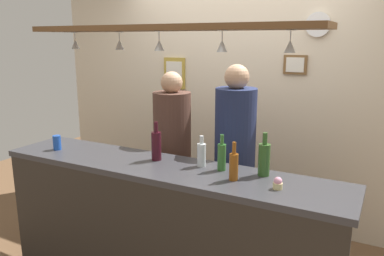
{
  "coord_description": "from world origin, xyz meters",
  "views": [
    {
      "loc": [
        1.43,
        -2.62,
        1.91
      ],
      "look_at": [
        0.0,
        0.1,
        1.19
      ],
      "focal_mm": 35.84,
      "sensor_mm": 36.0,
      "label": 1
    }
  ],
  "objects": [
    {
      "name": "hanging_wineglass_center",
      "position": [
        0.46,
        -0.37,
        1.87
      ],
      "size": [
        0.07,
        0.07,
        0.13
      ],
      "color": "silver",
      "rests_on": "overhead_glass_rack"
    },
    {
      "name": "hanging_wineglass_center_left",
      "position": [
        -0.02,
        -0.35,
        1.87
      ],
      "size": [
        0.07,
        0.07,
        0.13
      ],
      "color": "silver",
      "rests_on": "overhead_glass_rack"
    },
    {
      "name": "bottle_beer_green_import",
      "position": [
        0.42,
        -0.24,
        1.1
      ],
      "size": [
        0.06,
        0.06,
        0.26
      ],
      "color": "#336B2D",
      "rests_on": "bar_counter"
    },
    {
      "name": "hanging_wineglass_far_left",
      "position": [
        -0.88,
        -0.25,
        1.87
      ],
      "size": [
        0.07,
        0.07,
        0.13
      ],
      "color": "silver",
      "rests_on": "overhead_glass_rack"
    },
    {
      "name": "hanging_wineglass_center_right",
      "position": [
        0.87,
        -0.31,
        1.87
      ],
      "size": [
        0.07,
        0.07,
        0.13
      ],
      "color": "silver",
      "rests_on": "overhead_glass_rack"
    },
    {
      "name": "bar_counter",
      "position": [
        0.0,
        -0.5,
        0.67
      ],
      "size": [
        2.7,
        0.55,
        1.0
      ],
      "color": "#38383D",
      "rests_on": "ground_plane"
    },
    {
      "name": "cupcake",
      "position": [
        0.86,
        -0.4,
        1.03
      ],
      "size": [
        0.06,
        0.06,
        0.08
      ],
      "color": "beige",
      "rests_on": "bar_counter"
    },
    {
      "name": "picture_frame_caricature",
      "position": [
        -0.72,
        1.06,
        1.54
      ],
      "size": [
        0.26,
        0.02,
        0.34
      ],
      "color": "#B29338",
      "rests_on": "back_wall"
    },
    {
      "name": "bottle_champagne_green",
      "position": [
        0.71,
        -0.2,
        1.11
      ],
      "size": [
        0.08,
        0.08,
        0.3
      ],
      "color": "#2D5623",
      "rests_on": "bar_counter"
    },
    {
      "name": "picture_frame_upper_small",
      "position": [
        0.6,
        1.06,
        1.67
      ],
      "size": [
        0.22,
        0.02,
        0.18
      ],
      "color": "brown",
      "rests_on": "back_wall"
    },
    {
      "name": "person_middle_brown_shirt",
      "position": [
        -0.28,
        0.26,
        0.98
      ],
      "size": [
        0.34,
        0.34,
        1.63
      ],
      "color": "#2D334C",
      "rests_on": "ground_plane"
    },
    {
      "name": "drink_can",
      "position": [
        -1.01,
        -0.41,
        1.06
      ],
      "size": [
        0.07,
        0.07,
        0.12
      ],
      "primitive_type": "cylinder",
      "color": "#1E4CB2",
      "rests_on": "bar_counter"
    },
    {
      "name": "back_wall",
      "position": [
        0.0,
        1.1,
        1.3
      ],
      "size": [
        4.4,
        0.06,
        2.6
      ],
      "primitive_type": "cube",
      "color": "beige",
      "rests_on": "ground_plane"
    },
    {
      "name": "bottle_wine_dark_red",
      "position": [
        -0.12,
        -0.26,
        1.11
      ],
      "size": [
        0.08,
        0.08,
        0.3
      ],
      "color": "#380F19",
      "rests_on": "bar_counter"
    },
    {
      "name": "wall_clock",
      "position": [
        0.78,
        1.05,
        2.03
      ],
      "size": [
        0.22,
        0.03,
        0.22
      ],
      "primitive_type": "cylinder",
      "rotation": [
        1.57,
        0.0,
        0.0
      ],
      "color": "white",
      "rests_on": "back_wall"
    },
    {
      "name": "bottle_soda_clear",
      "position": [
        0.25,
        -0.23,
        1.09
      ],
      "size": [
        0.06,
        0.06,
        0.23
      ],
      "color": "silver",
      "rests_on": "bar_counter"
    },
    {
      "name": "person_right_navy_shirt",
      "position": [
        0.32,
        0.26,
        1.03
      ],
      "size": [
        0.34,
        0.34,
        1.71
      ],
      "color": "#2D334C",
      "rests_on": "ground_plane"
    },
    {
      "name": "bottle_beer_amber_tall",
      "position": [
        0.56,
        -0.38,
        1.1
      ],
      "size": [
        0.06,
        0.06,
        0.26
      ],
      "color": "brown",
      "rests_on": "bar_counter"
    },
    {
      "name": "overhead_glass_rack",
      "position": [
        0.0,
        -0.3,
        1.98
      ],
      "size": [
        2.2,
        0.36,
        0.04
      ],
      "primitive_type": "cube",
      "color": "brown"
    },
    {
      "name": "hanging_wineglass_left",
      "position": [
        -0.44,
        -0.24,
        1.87
      ],
      "size": [
        0.07,
        0.07,
        0.13
      ],
      "color": "silver",
      "rests_on": "overhead_glass_rack"
    }
  ]
}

